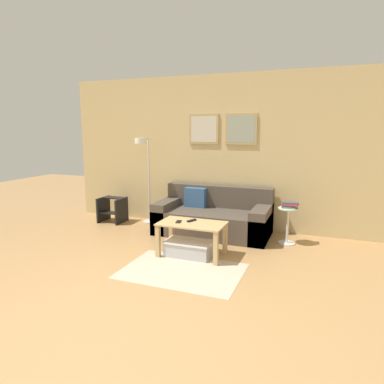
% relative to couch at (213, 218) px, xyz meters
% --- Properties ---
extents(ground_plane, '(16.00, 16.00, 0.00)m').
position_rel_couch_xyz_m(ground_plane, '(-0.04, -3.01, -0.26)').
color(ground_plane, tan).
extents(wall_back, '(5.60, 0.09, 2.55)m').
position_rel_couch_xyz_m(wall_back, '(-0.04, 0.46, 1.02)').
color(wall_back, tan).
rests_on(wall_back, ground_plane).
extents(area_rug, '(1.41, 0.98, 0.01)m').
position_rel_couch_xyz_m(area_rug, '(0.12, -1.59, -0.26)').
color(area_rug, '#C1B299').
rests_on(area_rug, ground_plane).
extents(couch, '(1.79, 0.88, 0.74)m').
position_rel_couch_xyz_m(couch, '(0.00, 0.00, 0.00)').
color(couch, '#4C4238').
rests_on(couch, ground_plane).
extents(coffee_table, '(0.87, 0.50, 0.45)m').
position_rel_couch_xyz_m(coffee_table, '(0.04, -1.06, 0.09)').
color(coffee_table, tan).
rests_on(coffee_table, ground_plane).
extents(storage_bin, '(0.62, 0.35, 0.21)m').
position_rel_couch_xyz_m(storage_bin, '(0.01, -1.10, -0.15)').
color(storage_bin, '#B2B2B7').
rests_on(storage_bin, ground_plane).
extents(floor_lamp, '(0.25, 0.49, 1.52)m').
position_rel_couch_xyz_m(floor_lamp, '(-1.27, 0.08, 0.75)').
color(floor_lamp, silver).
rests_on(floor_lamp, ground_plane).
extents(side_table, '(0.29, 0.29, 0.54)m').
position_rel_couch_xyz_m(side_table, '(1.17, -0.11, 0.06)').
color(side_table, silver).
rests_on(side_table, ground_plane).
extents(book_stack, '(0.26, 0.18, 0.09)m').
position_rel_couch_xyz_m(book_stack, '(1.19, -0.10, 0.32)').
color(book_stack, '#387F4C').
rests_on(book_stack, side_table).
extents(remote_control, '(0.09, 0.15, 0.02)m').
position_rel_couch_xyz_m(remote_control, '(0.01, -0.99, 0.20)').
color(remote_control, black).
rests_on(remote_control, coffee_table).
extents(cell_phone, '(0.10, 0.15, 0.01)m').
position_rel_couch_xyz_m(cell_phone, '(-0.14, -1.09, 0.19)').
color(cell_phone, black).
rests_on(cell_phone, coffee_table).
extents(step_stool, '(0.42, 0.40, 0.44)m').
position_rel_couch_xyz_m(step_stool, '(-1.92, 0.01, -0.02)').
color(step_stool, black).
rests_on(step_stool, ground_plane).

